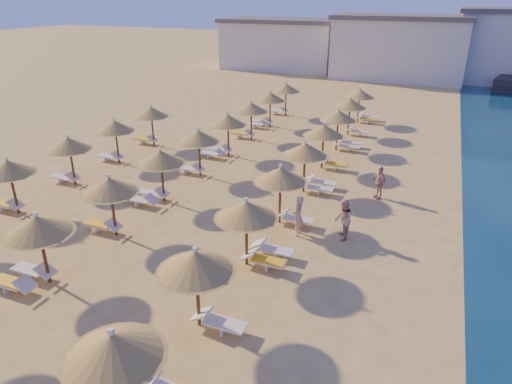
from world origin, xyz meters
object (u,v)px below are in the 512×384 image
at_px(parasol_row_west, 161,158).
at_px(beachgoer_b, 343,220).
at_px(beachgoer_c, 379,182).
at_px(parasol_row_east, 280,176).
at_px(beachgoer_a, 298,216).

height_order(parasol_row_west, beachgoer_b, parasol_row_west).
bearing_deg(beachgoer_c, beachgoer_b, -54.19).
relative_size(parasol_row_east, beachgoer_b, 22.46).
bearing_deg(parasol_row_west, parasol_row_east, 0.00).
relative_size(parasol_row_west, beachgoer_b, 22.46).
height_order(parasol_row_west, beachgoer_a, parasol_row_west).
height_order(parasol_row_west, beachgoer_c, parasol_row_west).
relative_size(beachgoer_a, beachgoer_b, 1.00).
height_order(beachgoer_a, beachgoer_c, beachgoer_a).
xyz_separation_m(beachgoer_a, beachgoer_b, (1.85, 0.37, -0.00)).
distance_m(parasol_row_east, parasol_row_west, 6.15).
distance_m(beachgoer_a, beachgoer_c, 5.90).
xyz_separation_m(parasol_row_east, parasol_row_west, (-6.15, 0.00, 0.00)).
xyz_separation_m(beachgoer_a, beachgoer_c, (2.63, 5.28, -0.05)).
distance_m(beachgoer_b, beachgoer_c, 4.97).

